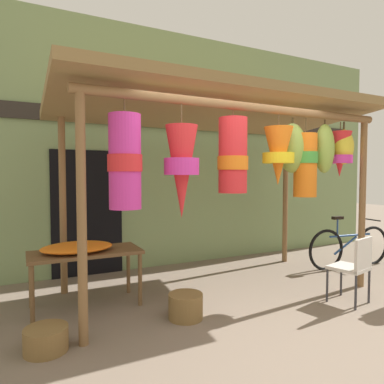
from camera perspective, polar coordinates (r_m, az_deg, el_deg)
name	(u,v)px	position (r m, az deg, el deg)	size (l,w,h in m)	color
ground_plane	(238,313)	(4.30, 7.65, -19.16)	(30.00, 30.00, 0.00)	#756656
shop_facade	(160,150)	(6.20, -5.31, 6.93)	(10.02, 0.29, 4.11)	#7A9360
market_stall_canopy	(231,130)	(4.58, 6.51, 10.13)	(4.37, 2.10, 2.67)	brown
display_table	(86,257)	(4.45, -17.20, -10.27)	(1.31, 0.61, 0.69)	brown
flower_heap_on_table	(79,247)	(4.39, -18.24, -8.67)	(0.84, 0.58, 0.11)	orange
folding_chair	(355,264)	(4.80, 25.31, -10.73)	(0.48, 0.48, 0.84)	beige
wicker_basket_by_table	(186,306)	(4.06, -1.06, -18.36)	(0.39, 0.39, 0.28)	brown
wicker_basket_spare	(46,339)	(3.66, -23.01, -21.54)	(0.39, 0.39, 0.22)	brown
parked_bicycle	(350,247)	(6.71, 24.64, -8.24)	(1.74, 0.44, 0.92)	black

